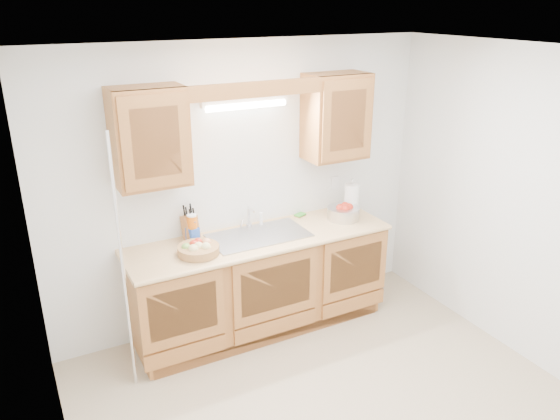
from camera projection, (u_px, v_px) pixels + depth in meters
room at (338, 253)px, 3.54m from camera, size 3.52×3.50×2.50m
base_cabinets at (260, 284)px, 4.82m from camera, size 2.20×0.60×0.86m
countertop at (260, 239)px, 4.65m from camera, size 2.30×0.63×0.04m
upper_cabinet_left at (149, 137)px, 4.07m from camera, size 0.55×0.33×0.75m
upper_cabinet_right at (336, 117)px, 4.79m from camera, size 0.55×0.33×0.75m
valance at (257, 89)px, 4.20m from camera, size 2.20×0.05×0.12m
fluorescent_fixture at (246, 103)px, 4.44m from camera, size 0.76×0.08×0.08m
sink at (259, 243)px, 4.68m from camera, size 0.84×0.46×0.36m
wire_shelf_pole at (123, 268)px, 3.88m from camera, size 0.03×0.03×2.00m
outlet_plate at (335, 183)px, 5.22m from camera, size 0.08×0.01×0.12m
fruit_basket at (198, 249)px, 4.31m from camera, size 0.42×0.42×0.10m
knife_block at (190, 228)px, 4.54m from camera, size 0.12×0.19×0.32m
orange_canister at (192, 228)px, 4.49m from camera, size 0.11×0.11×0.25m
soap_bottle at (193, 231)px, 4.50m from camera, size 0.11×0.11×0.20m
sponge at (300, 215)px, 5.08m from camera, size 0.12×0.10×0.02m
paper_towel at (352, 199)px, 5.10m from camera, size 0.17×0.17×0.34m
apple_bowl at (343, 212)px, 4.99m from camera, size 0.38×0.38×0.15m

